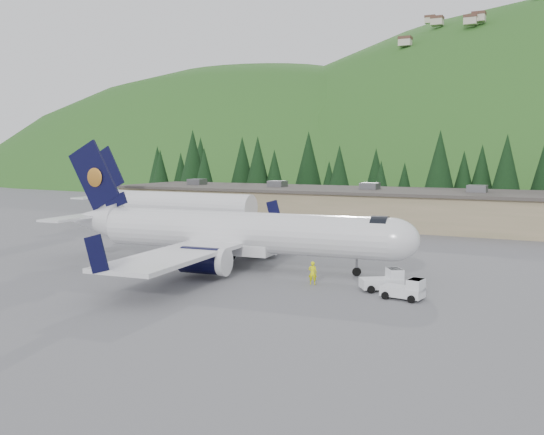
% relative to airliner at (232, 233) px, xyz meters
% --- Properties ---
extents(ground, '(600.00, 600.00, 0.00)m').
position_rel_airliner_xyz_m(ground, '(1.03, 0.09, -3.11)').
color(ground, slate).
extents(airliner, '(35.20, 33.06, 11.68)m').
position_rel_airliner_xyz_m(airliner, '(0.00, 0.00, 0.00)').
color(airliner, white).
rests_on(airliner, ground).
extents(second_airliner, '(27.50, 11.00, 10.05)m').
position_rel_airliner_xyz_m(second_airliner, '(-23.90, 22.09, 0.21)').
color(second_airliner, white).
rests_on(second_airliner, ground).
extents(baggage_tug_a, '(3.43, 3.02, 1.65)m').
position_rel_airliner_xyz_m(baggage_tug_a, '(15.22, -3.25, -2.37)').
color(baggage_tug_a, white).
rests_on(baggage_tug_a, ground).
extents(baggage_tug_b, '(3.09, 2.10, 1.55)m').
position_rel_airliner_xyz_m(baggage_tug_b, '(17.37, -5.42, -2.42)').
color(baggage_tug_b, white).
rests_on(baggage_tug_b, ground).
extents(terminal_building, '(71.00, 17.00, 6.10)m').
position_rel_airliner_xyz_m(terminal_building, '(-3.99, 38.09, -0.49)').
color(terminal_building, '#8C825C').
rests_on(terminal_building, ground).
extents(ramp_worker, '(0.77, 0.61, 1.86)m').
position_rel_airliner_xyz_m(ramp_worker, '(9.52, -3.77, -2.18)').
color(ramp_worker, '#F8FF0A').
rests_on(ramp_worker, ground).
extents(tree_line, '(113.19, 19.24, 14.10)m').
position_rel_airliner_xyz_m(tree_line, '(-1.87, 61.24, 4.51)').
color(tree_line, black).
rests_on(tree_line, ground).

